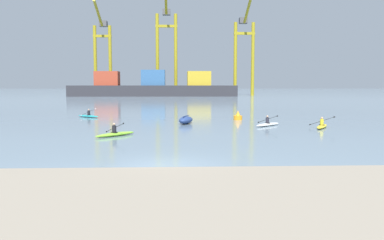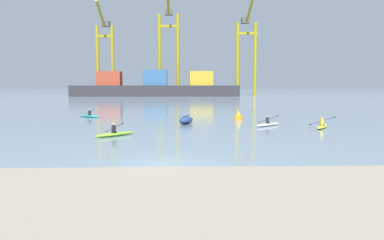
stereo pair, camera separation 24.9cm
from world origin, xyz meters
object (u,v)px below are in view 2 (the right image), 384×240
(kayak_lime, at_px, (115,134))
(kayak_yellow, at_px, (322,126))
(gantry_crane_east_mid, at_px, (247,45))
(kayak_teal, at_px, (89,116))
(gantry_crane_west, at_px, (105,49))
(channel_buoy, at_px, (238,117))
(container_barge, at_px, (156,87))
(capsized_dinghy, at_px, (186,120))
(kayak_white, at_px, (268,124))
(gantry_crane_west_mid, at_px, (169,40))

(kayak_lime, height_order, kayak_yellow, kayak_yellow)
(kayak_lime, relative_size, kayak_yellow, 0.89)
(gantry_crane_east_mid, xyz_separation_m, kayak_yellow, (-11.37, -102.19, -17.37))
(gantry_crane_east_mid, distance_m, kayak_teal, 98.08)
(gantry_crane_west, relative_size, channel_buoy, 31.71)
(kayak_teal, bearing_deg, container_barge, 88.37)
(kayak_lime, bearing_deg, container_barge, 91.86)
(gantry_crane_east_mid, relative_size, kayak_yellow, 10.67)
(capsized_dinghy, height_order, kayak_lime, kayak_lime)
(container_barge, distance_m, gantry_crane_west, 27.12)
(channel_buoy, bearing_deg, kayak_lime, -131.24)
(kayak_lime, distance_m, kayak_yellow, 17.47)
(gantry_crane_west, height_order, gantry_crane_east_mid, gantry_crane_east_mid)
(container_barge, height_order, kayak_yellow, container_barge)
(gantry_crane_west, relative_size, kayak_yellow, 9.80)
(capsized_dinghy, bearing_deg, kayak_teal, 144.84)
(capsized_dinghy, distance_m, kayak_white, 7.68)
(gantry_crane_west, height_order, kayak_yellow, gantry_crane_west)
(gantry_crane_west_mid, distance_m, gantry_crane_east_mid, 27.59)
(capsized_dinghy, relative_size, kayak_yellow, 0.87)
(gantry_crane_west, distance_m, gantry_crane_west_mid, 23.72)
(gantry_crane_east_mid, distance_m, kayak_white, 103.11)
(capsized_dinghy, distance_m, kayak_lime, 10.15)
(gantry_crane_west_mid, xyz_separation_m, capsized_dinghy, (4.40, -101.23, -19.28))
(kayak_yellow, relative_size, kayak_white, 1.11)
(channel_buoy, xyz_separation_m, kayak_teal, (-16.53, 3.96, -0.19))
(capsized_dinghy, xyz_separation_m, kayak_lime, (-5.29, -8.66, -0.18))
(capsized_dinghy, distance_m, channel_buoy, 6.73)
(gantry_crane_west_mid, xyz_separation_m, kayak_white, (11.71, -103.56, -19.46))
(channel_buoy, bearing_deg, kayak_white, -74.18)
(channel_buoy, relative_size, kayak_yellow, 0.31)
(gantry_crane_west_mid, xyz_separation_m, channel_buoy, (9.99, -97.48, -19.27))
(gantry_crane_west_mid, bearing_deg, capsized_dinghy, -87.51)
(gantry_crane_west_mid, xyz_separation_m, kayak_lime, (-0.89, -109.90, -19.46))
(gantry_crane_west_mid, height_order, kayak_yellow, gantry_crane_west_mid)
(kayak_white, bearing_deg, kayak_teal, 151.19)
(gantry_crane_west_mid, bearing_deg, gantry_crane_west, 171.12)
(kayak_lime, bearing_deg, kayak_yellow, 15.19)
(capsized_dinghy, relative_size, channel_buoy, 2.81)
(gantry_crane_east_mid, bearing_deg, container_barge, -168.06)
(kayak_lime, bearing_deg, gantry_crane_east_mid, 75.19)
(kayak_yellow, bearing_deg, kayak_white, 157.58)
(kayak_yellow, relative_size, kayak_teal, 1.06)
(gantry_crane_west_mid, relative_size, channel_buoy, 41.63)
(gantry_crane_west, distance_m, kayak_teal, 99.97)
(container_barge, height_order, kayak_lime, container_barge)
(gantry_crane_west, xyz_separation_m, kayak_teal, (16.72, -97.16, -16.59))
(gantry_crane_east_mid, xyz_separation_m, kayak_lime, (-28.23, -106.76, -17.37))
(capsized_dinghy, bearing_deg, kayak_lime, -121.42)
(gantry_crane_west_mid, height_order, kayak_white, gantry_crane_west_mid)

